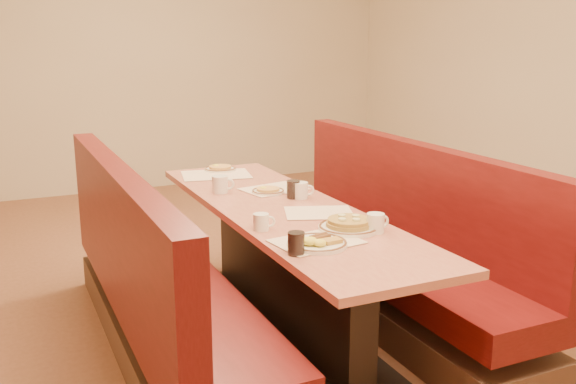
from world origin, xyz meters
name	(u,v)px	position (x,y,z in m)	size (l,w,h in m)	color
ground	(284,331)	(0.00, 0.00, 0.00)	(8.00, 8.00, 0.00)	#9E6647
diner_table	(284,271)	(0.00, 0.00, 0.37)	(0.70, 2.50, 0.75)	black
booth_left	(156,294)	(-0.73, 0.00, 0.36)	(0.55, 2.50, 1.05)	#4C3326
booth_right	(392,255)	(0.73, 0.00, 0.36)	(0.55, 2.50, 1.05)	#4C3326
placemat_near_left	(316,241)	(-0.12, -0.63, 0.75)	(0.38, 0.29, 0.00)	beige
placemat_near_right	(319,213)	(0.12, -0.19, 0.75)	(0.36, 0.27, 0.00)	beige
placemat_far_left	(216,175)	(-0.07, 0.97, 0.75)	(0.46, 0.34, 0.00)	beige
placemat_far_right	(274,189)	(0.12, 0.41, 0.75)	(0.37, 0.28, 0.00)	beige
pancake_plate	(349,225)	(0.11, -0.52, 0.77)	(0.30, 0.30, 0.07)	white
eggs_plate	(317,243)	(-0.15, -0.68, 0.77)	(0.28, 0.28, 0.06)	white
extra_plate_mid	(268,191)	(0.05, 0.35, 0.76)	(0.20, 0.20, 0.04)	white
extra_plate_far	(220,169)	(0.01, 1.10, 0.77)	(0.22, 0.22, 0.04)	white
coffee_mug_a	(376,223)	(0.21, -0.61, 0.80)	(0.12, 0.09, 0.09)	white
coffee_mug_b	(262,222)	(-0.28, -0.35, 0.79)	(0.11, 0.08, 0.08)	white
coffee_mug_c	(301,190)	(0.18, 0.14, 0.80)	(0.12, 0.09, 0.10)	white
coffee_mug_d	(221,184)	(-0.20, 0.48, 0.80)	(0.13, 0.10, 0.10)	white
soda_tumbler_near	(296,244)	(-0.28, -0.75, 0.80)	(0.07, 0.07, 0.10)	black
soda_tumbler_mid	(293,189)	(0.14, 0.17, 0.80)	(0.08, 0.08, 0.11)	black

